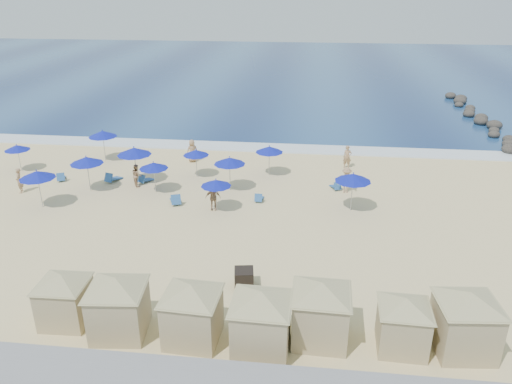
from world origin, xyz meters
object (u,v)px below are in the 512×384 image
cabana_3 (261,313)px  beachgoer_3 (346,180)px  beachgoer_4 (192,151)px  cabana_2 (192,305)px  umbrella_2 (103,134)px  rock_jetty (485,123)px  umbrella_5 (154,166)px  umbrella_6 (216,183)px  cabana_6 (467,314)px  umbrella_8 (230,161)px  cabana_5 (404,317)px  umbrella_0 (17,148)px  trash_bin (244,278)px  umbrella_4 (134,151)px  beachgoer_2 (213,198)px  beachgoer_5 (347,157)px  cabana_4 (321,304)px  beachgoer_0 (19,181)px  umbrella_9 (269,149)px  umbrella_7 (196,153)px  cabana_0 (64,292)px  cabana_1 (117,298)px  beachgoer_1 (137,175)px  umbrella_3 (86,160)px  umbrella_10 (353,177)px  umbrella_1 (37,175)px

cabana_3 → beachgoer_3: (4.09, 16.31, -0.79)m
cabana_3 → beachgoer_4: size_ratio=2.59×
cabana_2 → umbrella_2: (-12.06, 20.51, 0.58)m
rock_jetty → umbrella_2: bearing=-157.3°
cabana_3 → umbrella_2: cabana_3 is taller
umbrella_5 → umbrella_6: (4.73, -2.45, -0.06)m
cabana_6 → umbrella_5: (-16.66, 13.99, 0.26)m
rock_jetty → umbrella_2: (-33.51, -13.99, 1.85)m
umbrella_8 → cabana_5: bearing=-58.4°
umbrella_0 → trash_bin: bearing=-35.4°
umbrella_4 → beachgoer_2: size_ratio=1.68×
cabana_3 → beachgoer_5: bearing=78.3°
cabana_4 → beachgoer_0: (-20.28, 12.89, -0.82)m
umbrella_9 → trash_bin: bearing=-89.4°
umbrella_6 → umbrella_8: bearing=85.2°
umbrella_5 → umbrella_7: (2.16, 3.22, -0.07)m
umbrella_6 → cabana_2: bearing=-83.7°
beachgoer_2 → beachgoer_3: size_ratio=0.91×
umbrella_2 → beachgoer_0: bearing=-114.2°
cabana_0 → beachgoer_5: bearing=58.1°
beachgoer_0 → umbrella_5: bearing=73.7°
beachgoer_5 → beachgoer_2: bearing=-140.7°
cabana_1 → umbrella_9: cabana_1 is taller
umbrella_4 → rock_jetty: bearing=32.1°
cabana_0 → cabana_4: (10.63, 0.11, 0.21)m
cabana_2 → beachgoer_4: cabana_2 is taller
rock_jetty → cabana_2: bearing=-121.9°
umbrella_2 → beachgoer_1: umbrella_2 is taller
beachgoer_0 → trash_bin: bearing=37.3°
umbrella_0 → cabana_5: bearing=-33.5°
beachgoer_1 → beachgoer_3: beachgoer_3 is taller
cabana_4 → beachgoer_3: 15.56m
cabana_0 → umbrella_0: cabana_0 is taller
cabana_6 → beachgoer_2: cabana_6 is taller
umbrella_0 → umbrella_3: size_ratio=0.84×
umbrella_4 → cabana_5: bearing=-44.1°
cabana_1 → cabana_3: 5.86m
cabana_4 → cabana_5: 3.20m
umbrella_7 → beachgoer_2: 6.08m
rock_jetty → umbrella_5: size_ratio=11.89×
rock_jetty → umbrella_10: 25.85m
trash_bin → beachgoer_1: beachgoer_1 is taller
trash_bin → beachgoer_4: beachgoer_4 is taller
umbrella_8 → umbrella_10: size_ratio=0.96×
rock_jetty → cabana_2: size_ratio=5.90×
beachgoer_4 → umbrella_1: bearing=21.8°
rock_jetty → cabana_3: cabana_3 is taller
umbrella_2 → beachgoer_0: 7.83m
cabana_0 → umbrella_0: 20.76m
umbrella_2 → umbrella_6: umbrella_2 is taller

